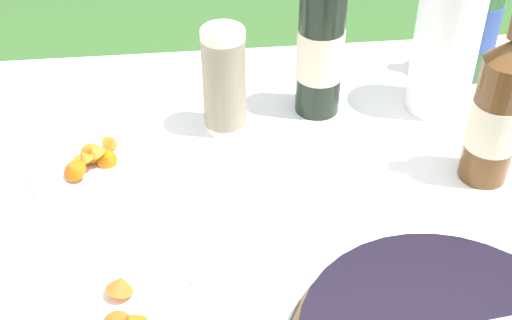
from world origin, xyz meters
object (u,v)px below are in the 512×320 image
object	(u,v)px
snack_plate_near	(96,161)
paper_towel_roll	(447,43)
cup_stack	(225,81)
juice_bottle_red	(322,42)
cider_bottle_green	(481,12)
cider_bottle_amber	(499,111)

from	to	relation	value
snack_plate_near	paper_towel_roll	world-z (taller)	paper_towel_roll
snack_plate_near	paper_towel_roll	distance (m)	0.61
cup_stack	juice_bottle_red	size ratio (longest dim) A/B	0.54
juice_bottle_red	paper_towel_roll	xyz separation A→B (m)	(0.21, -0.01, -0.01)
juice_bottle_red	paper_towel_roll	distance (m)	0.21
cider_bottle_green	paper_towel_roll	xyz separation A→B (m)	(-0.10, -0.10, -0.00)
cider_bottle_amber	paper_towel_roll	distance (m)	0.20
cup_stack	cider_bottle_amber	xyz separation A→B (m)	(0.39, -0.17, 0.03)
cider_bottle_green	snack_plate_near	world-z (taller)	cider_bottle_green
juice_bottle_red	snack_plate_near	xyz separation A→B (m)	(-0.38, -0.13, -0.12)
cider_bottle_green	cup_stack	bearing A→B (deg)	-165.08
juice_bottle_red	snack_plate_near	bearing A→B (deg)	-161.59
juice_bottle_red	cup_stack	bearing A→B (deg)	-166.77
cup_stack	paper_towel_roll	size ratio (longest dim) A/B	0.73
cup_stack	snack_plate_near	size ratio (longest dim) A/B	0.87
cider_bottle_amber	snack_plate_near	distance (m)	0.62
cider_bottle_amber	paper_towel_roll	size ratio (longest dim) A/B	1.26
cider_bottle_green	cider_bottle_amber	world-z (taller)	cider_bottle_green
cider_bottle_amber	snack_plate_near	xyz separation A→B (m)	(-0.61, 0.08, -0.11)
cider_bottle_green	snack_plate_near	size ratio (longest dim) A/B	1.56
cider_bottle_amber	cup_stack	bearing A→B (deg)	156.54
cider_bottle_amber	snack_plate_near	bearing A→B (deg)	172.20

